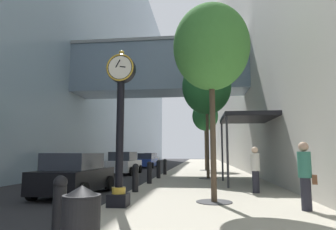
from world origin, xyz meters
TOP-DOWN VIEW (x-y plane):
  - ground_plane at (0.00, 27.00)m, footprint 110.00×110.00m
  - sidewalk_right at (3.15, 30.00)m, footprint 6.30×80.00m
  - building_block_left at (-11.25, 29.93)m, footprint 22.43×80.00m
  - building_block_right at (10.80, 30.00)m, footprint 9.00×80.00m
  - street_clock at (0.52, 6.96)m, footprint 0.84×0.55m
  - bollard_nearest at (0.29, 3.92)m, footprint 0.25×0.25m
  - bollard_third at (0.29, 10.04)m, footprint 0.25×0.25m
  - bollard_fourth at (0.29, 13.10)m, footprint 0.25×0.25m
  - bollard_fifth at (0.29, 16.16)m, footprint 0.25×0.25m
  - bollard_sixth at (0.29, 19.22)m, footprint 0.25×0.25m
  - street_tree_near at (3.22, 7.98)m, footprint 2.47×2.47m
  - street_tree_mid_near at (3.22, 16.25)m, footprint 2.97×2.97m
  - street_tree_mid_far at (3.22, 24.52)m, footprint 2.29×2.29m
  - trash_bin at (1.23, 2.68)m, footprint 0.53×0.53m
  - pedestrian_walking at (5.57, 6.92)m, footprint 0.51×0.43m
  - pedestrian_by_clock at (4.88, 10.28)m, footprint 0.47×0.47m
  - storefront_awning at (5.06, 13.30)m, footprint 2.40×3.60m
  - car_black_near at (-2.04, 9.78)m, footprint 2.06×4.09m
  - car_silver_mid at (-3.15, 21.06)m, footprint 2.14×4.30m
  - car_blue_far at (-3.19, 30.91)m, footprint 1.99×4.37m
  - car_grey_trailing at (-4.29, 39.78)m, footprint 2.01×4.19m

SIDE VIEW (x-z plane):
  - ground_plane at x=0.00m, z-range 0.00..0.00m
  - sidewalk_right at x=3.15m, z-range 0.00..0.14m
  - trash_bin at x=1.23m, z-range 0.15..1.20m
  - bollard_nearest at x=0.29m, z-range 0.17..1.25m
  - bollard_third at x=0.29m, z-range 0.17..1.25m
  - bollard_fourth at x=0.29m, z-range 0.17..1.25m
  - bollard_fifth at x=0.29m, z-range 0.17..1.25m
  - bollard_sixth at x=0.29m, z-range 0.17..1.25m
  - car_blue_far at x=-3.19m, z-range -0.02..1.58m
  - car_black_near at x=-2.04m, z-range -0.02..1.60m
  - car_grey_trailing at x=-4.29m, z-range -0.02..1.61m
  - car_silver_mid at x=-3.15m, z-range -0.03..1.68m
  - pedestrian_by_clock at x=4.88m, z-range 0.19..1.92m
  - pedestrian_walking at x=5.57m, z-range 0.20..1.98m
  - street_clock at x=0.52m, z-range 0.36..4.91m
  - storefront_awning at x=5.06m, z-range 1.63..4.93m
  - street_tree_mid_far at x=3.22m, z-range 1.83..7.89m
  - street_tree_near at x=3.22m, z-range 1.86..8.20m
  - street_tree_mid_near at x=3.22m, z-range 2.02..9.24m
  - building_block_left at x=-11.25m, z-range -0.06..30.65m
  - building_block_right at x=10.80m, z-range 0.00..31.85m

